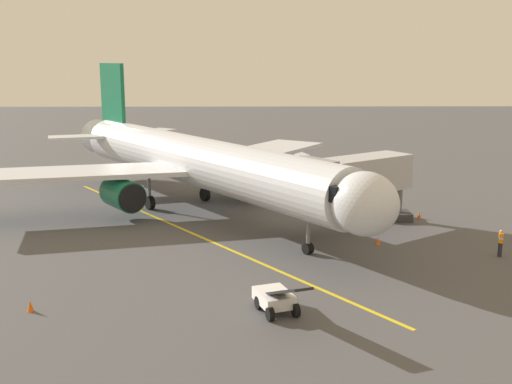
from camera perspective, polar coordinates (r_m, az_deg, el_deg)
ground_plane at (r=51.03m, az=-5.07°, el=-1.52°), size 220.00×220.00×0.00m
apron_lead_in_line at (r=44.21m, az=-6.02°, el=-3.67°), size 23.30×32.79×0.01m
airplane at (r=49.43m, az=-5.66°, el=2.76°), size 31.14×35.07×11.50m
jet_bridge at (r=43.79m, az=8.02°, el=1.18°), size 10.41×8.37×5.40m
ground_crew_marshaller at (r=41.32m, az=21.37°, el=-4.31°), size 0.36×0.46×1.71m
belt_loader_near_nose at (r=30.41m, az=1.87°, el=-9.62°), size 2.66×4.71×2.32m
baggage_cart_portside at (r=71.81m, az=4.08°, el=2.99°), size 2.13×2.89×1.27m
safety_cone_nose_left at (r=32.49m, az=-19.85°, el=-9.74°), size 0.32×0.32×0.55m
safety_cone_nose_right at (r=49.23m, az=14.64°, el=-2.05°), size 0.32×0.32×0.55m
safety_cone_wing_port at (r=41.81m, az=11.03°, el=-4.37°), size 0.32×0.32×0.55m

